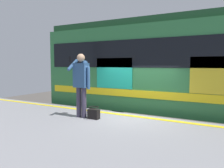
# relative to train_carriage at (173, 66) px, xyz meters

# --- Properties ---
(ground_plane) EXTENTS (25.87, 25.87, 0.00)m
(ground_plane) POSITION_rel_train_carriage_xyz_m (0.69, 2.04, -2.48)
(ground_plane) COLOR #4C4742
(platform) EXTENTS (17.25, 4.62, 1.05)m
(platform) POSITION_rel_train_carriage_xyz_m (0.69, 4.35, -1.96)
(platform) COLOR gray
(platform) RESTS_ON ground
(safety_line) EXTENTS (16.90, 0.16, 0.01)m
(safety_line) POSITION_rel_train_carriage_xyz_m (0.69, 2.34, -1.43)
(safety_line) COLOR yellow
(safety_line) RESTS_ON platform
(track_rail_near) EXTENTS (22.42, 0.08, 0.16)m
(track_rail_near) POSITION_rel_train_carriage_xyz_m (0.69, 0.71, -2.40)
(track_rail_near) COLOR slate
(track_rail_near) RESTS_ON ground
(track_rail_far) EXTENTS (22.42, 0.08, 0.16)m
(track_rail_far) POSITION_rel_train_carriage_xyz_m (0.69, -0.72, -2.40)
(track_rail_far) COLOR slate
(track_rail_far) RESTS_ON ground
(train_carriage) EXTENTS (9.03, 3.07, 3.90)m
(train_carriage) POSITION_rel_train_carriage_xyz_m (0.00, 0.00, 0.00)
(train_carriage) COLOR #2D723F
(train_carriage) RESTS_ON ground
(passenger) EXTENTS (0.57, 0.55, 1.78)m
(passenger) POSITION_rel_train_carriage_xyz_m (1.68, 3.18, -0.38)
(passenger) COLOR #383347
(passenger) RESTS_ON platform
(handbag) EXTENTS (0.32, 0.29, 0.33)m
(handbag) POSITION_rel_train_carriage_xyz_m (1.28, 3.17, -1.28)
(handbag) COLOR black
(handbag) RESTS_ON platform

